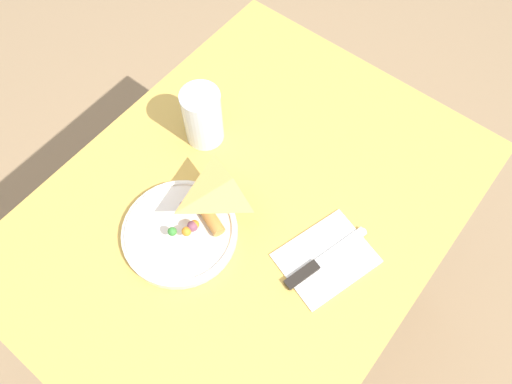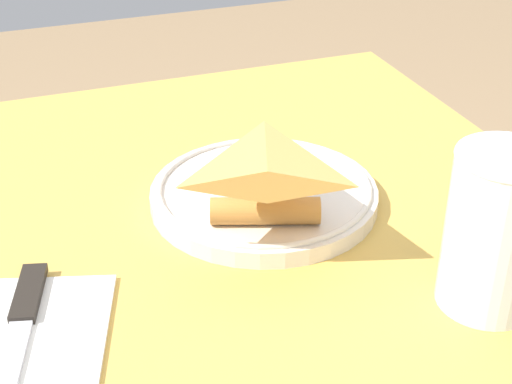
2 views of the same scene
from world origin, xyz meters
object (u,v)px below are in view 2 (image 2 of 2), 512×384
Objects in this scene: napkin_folded at (17,347)px; butter_knife at (18,334)px; plate_pizza at (264,191)px; milk_glass at (496,237)px.

butter_knife is at bearing 164.54° from napkin_folded.
plate_pizza reaches higher than butter_knife.
plate_pizza reaches higher than napkin_folded.
plate_pizza is at bearing -150.06° from milk_glass.
plate_pizza is 1.66× the size of milk_glass.
plate_pizza is 0.23m from milk_glass.
butter_knife is (-0.08, -0.35, -0.05)m from milk_glass.
milk_glass is at bearing 79.00° from napkin_folded.
milk_glass reaches higher than butter_knife.
napkin_folded is 0.01m from butter_knife.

